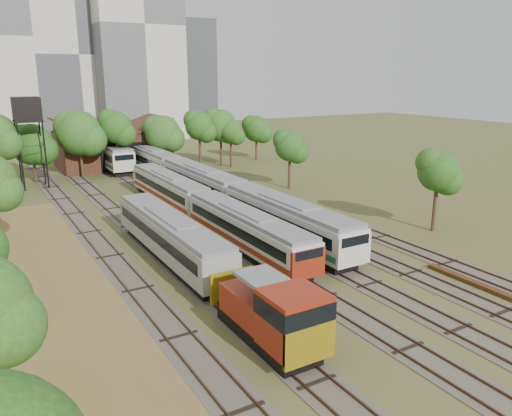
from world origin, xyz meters
TOP-DOWN VIEW (x-y plane):
  - ground at (0.00, 0.00)m, footprint 240.00×240.00m
  - dry_grass_patch at (-18.00, 8.00)m, footprint 14.00×60.00m
  - tracks at (-0.67, 25.00)m, footprint 24.60×80.00m
  - railcar_red_set at (-2.00, 22.06)m, footprint 2.73×34.57m
  - railcar_green_set at (2.00, 30.82)m, footprint 3.01×52.08m
  - railcar_rear at (-2.00, 55.94)m, footprint 3.19×16.08m
  - shunter_locomotive at (-8.00, -0.45)m, footprint 2.95×8.10m
  - old_grey_coach at (-8.00, 14.69)m, footprint 2.81×18.00m
  - water_tower at (-13.69, 47.76)m, footprint 3.28×3.28m
  - rail_pile_far at (8.20, -1.23)m, footprint 0.56×9.01m
  - maintenance_shed at (-1.00, 57.98)m, footprint 16.45×11.55m
  - tree_band_far at (-1.52, 50.49)m, footprint 44.00×9.41m
  - tree_band_right at (14.76, 29.25)m, footprint 5.29×42.12m
  - tower_centre at (2.00, 100.00)m, footprint 20.00×18.00m
  - tower_right at (14.00, 92.00)m, footprint 18.00×16.00m
  - tower_far_right at (34.00, 110.00)m, footprint 12.00×12.00m

SIDE VIEW (x-z plane):
  - ground at x=0.00m, z-range 0.00..0.00m
  - dry_grass_patch at x=-18.00m, z-range 0.00..0.04m
  - tracks at x=-0.67m, z-range -0.05..0.14m
  - rail_pile_far at x=8.20m, z-range 0.00..0.29m
  - railcar_red_set at x=-2.00m, z-range 0.10..3.46m
  - shunter_locomotive at x=-8.00m, z-range -0.05..3.81m
  - old_grey_coach at x=-8.00m, z-range 0.16..3.62m
  - railcar_green_set at x=2.00m, z-range 0.11..3.83m
  - railcar_rear at x=-2.00m, z-range 0.11..4.06m
  - maintenance_shed at x=-1.00m, z-range -0.87..6.70m
  - tree_band_right at x=14.76m, z-range 1.77..9.20m
  - tree_band_far at x=-1.52m, z-range 1.25..10.82m
  - water_tower at x=-13.69m, z-range 3.90..15.25m
  - tower_far_right at x=34.00m, z-range 0.00..28.00m
  - tower_centre at x=2.00m, z-range 0.00..36.00m
  - tower_right at x=14.00m, z-range 0.00..48.00m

